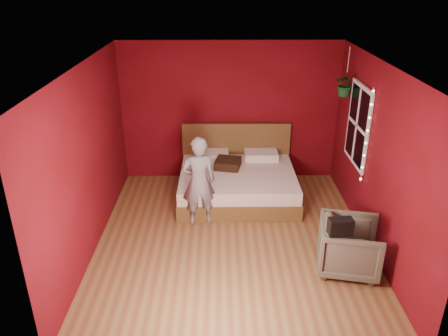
% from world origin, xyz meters
% --- Properties ---
extents(floor, '(4.50, 4.50, 0.00)m').
position_xyz_m(floor, '(0.00, 0.00, 0.00)').
color(floor, olive).
rests_on(floor, ground).
extents(room_walls, '(4.04, 4.54, 2.62)m').
position_xyz_m(room_walls, '(0.00, 0.00, 1.68)').
color(room_walls, maroon).
rests_on(room_walls, ground).
extents(window, '(0.05, 0.97, 1.27)m').
position_xyz_m(window, '(1.97, 0.90, 1.50)').
color(window, white).
rests_on(window, room_walls).
extents(fairy_lights, '(0.04, 0.04, 1.45)m').
position_xyz_m(fairy_lights, '(1.94, 0.37, 1.50)').
color(fairy_lights, silver).
rests_on(fairy_lights, room_walls).
extents(bed, '(2.02, 1.72, 1.11)m').
position_xyz_m(bed, '(0.12, 1.44, 0.29)').
color(bed, brown).
rests_on(bed, ground).
extents(person, '(0.59, 0.45, 1.46)m').
position_xyz_m(person, '(-0.51, 0.50, 0.73)').
color(person, gray).
rests_on(person, ground).
extents(armchair, '(0.93, 0.91, 0.72)m').
position_xyz_m(armchair, '(1.53, -0.71, 0.36)').
color(armchair, '#62624D').
rests_on(armchair, ground).
extents(handbag, '(0.31, 0.17, 0.21)m').
position_xyz_m(handbag, '(1.29, -0.96, 0.83)').
color(handbag, black).
rests_on(handbag, armchair).
extents(throw_pillow, '(0.50, 0.50, 0.15)m').
position_xyz_m(throw_pillow, '(-0.04, 1.53, 0.58)').
color(throw_pillow, '#311B10').
rests_on(throw_pillow, bed).
extents(hanging_plant, '(0.41, 0.37, 0.80)m').
position_xyz_m(hanging_plant, '(1.88, 1.51, 2.00)').
color(hanging_plant, silver).
rests_on(hanging_plant, room_walls).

